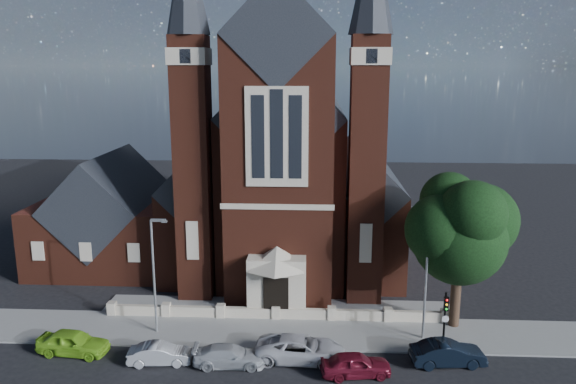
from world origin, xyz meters
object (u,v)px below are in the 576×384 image
at_px(street_tree, 463,233).
at_px(car_lime_van, 73,342).
at_px(car_dark_red, 356,364).
at_px(parish_hall, 112,220).
at_px(car_white_suv, 301,349).
at_px(traffic_signal, 445,314).
at_px(street_lamp_right, 428,274).
at_px(car_silver_b, 229,356).
at_px(church, 288,167).
at_px(car_navy, 448,353).
at_px(car_silver_a, 160,354).
at_px(street_lamp_left, 155,269).

xyz_separation_m(street_tree, car_lime_van, (-25.05, -4.79, -6.19)).
relative_size(street_tree, car_dark_red, 2.58).
height_order(parish_hall, car_white_suv, parish_hall).
height_order(traffic_signal, car_white_suv, traffic_signal).
height_order(street_lamp_right, traffic_signal, street_lamp_right).
bearing_deg(car_lime_van, street_lamp_right, -75.95).
height_order(parish_hall, car_silver_b, parish_hall).
relative_size(traffic_signal, car_dark_red, 0.96).
bearing_deg(car_white_suv, church, 7.77).
relative_size(street_lamp_right, car_white_suv, 1.47).
relative_size(traffic_signal, car_navy, 0.89).
relative_size(traffic_signal, car_white_suv, 0.72).
bearing_deg(parish_hall, car_navy, -32.60).
bearing_deg(car_lime_van, traffic_signal, -80.05).
bearing_deg(traffic_signal, car_navy, -93.11).
height_order(traffic_signal, car_dark_red, traffic_signal).
height_order(traffic_signal, car_lime_van, traffic_signal).
height_order(street_tree, car_navy, street_tree).
height_order(church, car_dark_red, church).
bearing_deg(car_white_suv, car_silver_b, 104.19).
bearing_deg(car_silver_b, church, -8.49).
bearing_deg(car_silver_a, street_lamp_right, -82.68).
relative_size(street_lamp_left, car_silver_b, 1.84).
height_order(street_lamp_right, car_dark_red, street_lamp_right).
bearing_deg(street_lamp_left, traffic_signal, -4.76).
height_order(church, street_tree, church).
distance_m(church, traffic_signal, 23.94).
bearing_deg(car_lime_van, church, -23.22).
xyz_separation_m(street_tree, traffic_signal, (-1.60, -3.28, -4.38)).
height_order(church, street_lamp_left, church).
bearing_deg(car_silver_a, street_lamp_left, 11.42).
bearing_deg(street_lamp_left, street_tree, 4.76).
height_order(car_silver_b, car_navy, car_navy).
xyz_separation_m(car_silver_b, car_navy, (13.28, 0.79, 0.10)).
distance_m(street_lamp_left, car_white_suv, 11.01).
bearing_deg(car_dark_red, parish_hall, 40.69).
xyz_separation_m(parish_hall, street_lamp_right, (26.09, -14.00, 0.59)).
relative_size(street_tree, street_lamp_right, 1.32).
xyz_separation_m(street_tree, car_silver_b, (-14.97, -5.71, -6.32)).
xyz_separation_m(street_lamp_left, car_lime_van, (-4.54, -3.08, -3.83)).
xyz_separation_m(street_lamp_right, car_lime_van, (-22.54, -3.08, -3.83)).
height_order(car_silver_a, car_dark_red, car_dark_red).
height_order(church, car_silver_b, church).
bearing_deg(car_dark_red, street_lamp_left, 62.30).
bearing_deg(car_white_suv, street_tree, -62.84).
bearing_deg(traffic_signal, street_lamp_left, 175.24).
bearing_deg(church, street_lamp_right, -61.96).
bearing_deg(car_dark_red, car_silver_a, 78.45).
height_order(street_tree, street_lamp_right, street_tree).
height_order(street_tree, car_lime_van, street_tree).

